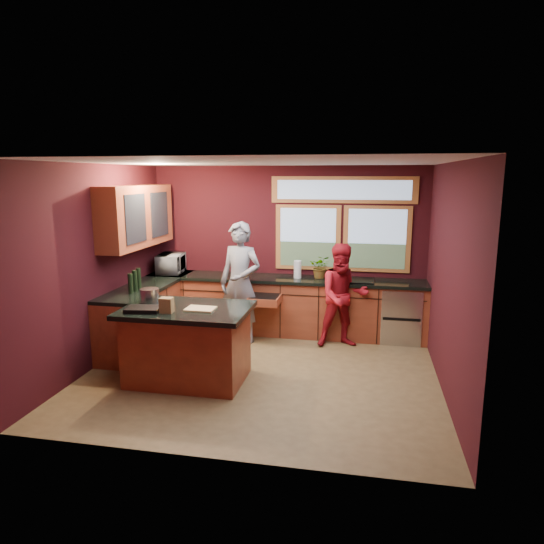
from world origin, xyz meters
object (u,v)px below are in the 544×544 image
(island, at_px, (188,344))
(stock_pot, at_px, (150,296))
(person_red, at_px, (343,296))
(person_grey, at_px, (240,283))
(cutting_board, at_px, (201,309))

(island, bearing_deg, stock_pot, 164.74)
(person_red, bearing_deg, person_grey, 167.47)
(person_grey, distance_m, person_red, 1.57)
(person_red, xyz_separation_m, cutting_board, (-1.63, -1.68, 0.17))
(person_red, xyz_separation_m, stock_pot, (-2.38, -1.48, 0.25))
(person_grey, xyz_separation_m, stock_pot, (-0.83, -1.39, 0.10))
(person_grey, height_order, person_red, person_grey)
(person_grey, bearing_deg, island, -84.95)
(island, height_order, stock_pot, stock_pot)
(person_red, height_order, stock_pot, person_red)
(island, distance_m, person_red, 2.47)
(person_grey, bearing_deg, cutting_board, -77.53)
(island, xyz_separation_m, stock_pot, (-0.55, 0.15, 0.56))
(island, xyz_separation_m, cutting_board, (0.20, -0.05, 0.48))
(cutting_board, xyz_separation_m, stock_pot, (-0.75, 0.20, 0.08))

